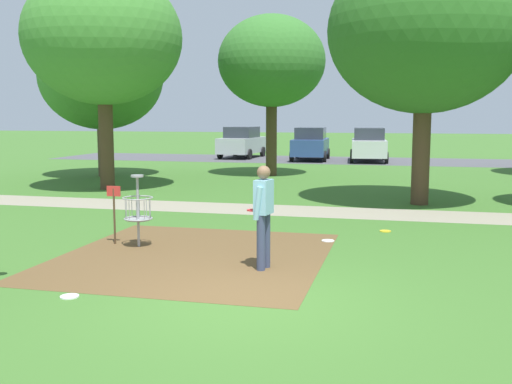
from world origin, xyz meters
TOP-DOWN VIEW (x-y plane):
  - ground_plane at (0.00, 0.00)m, footprint 160.00×160.00m
  - dirt_tee_pad at (-1.59, 2.39)m, footprint 4.68×5.09m
  - disc_golf_basket at (-2.94, 2.89)m, footprint 0.98×0.58m
  - player_throwing at (-0.17, 1.80)m, footprint 0.43×0.49m
  - frisbee_near_basket at (1.70, 5.55)m, footprint 0.24×0.24m
  - frisbee_by_tee at (-2.44, -0.35)m, footprint 0.26×0.26m
  - frisbee_mid_grass at (0.61, 4.23)m, footprint 0.26×0.26m
  - tree_near_left at (-3.31, 16.96)m, footprint 4.43×4.43m
  - tree_mid_left at (-10.00, 15.02)m, footprint 5.00×5.00m
  - tree_mid_right at (-7.77, 11.03)m, footprint 5.25×5.25m
  - tree_far_left at (2.53, 9.90)m, footprint 5.36×5.36m
  - parking_lot_strip at (0.00, 26.26)m, footprint 36.00×6.00m
  - parked_car_leftmost at (-7.29, 27.04)m, footprint 2.20×4.32m
  - parked_car_center_left at (-3.01, 26.00)m, footprint 2.13×4.28m
  - parked_car_center_right at (0.24, 25.72)m, footprint 2.23×4.33m
  - gravel_path at (0.00, 7.90)m, footprint 40.00×1.83m

SIDE VIEW (x-z plane):
  - ground_plane at x=0.00m, z-range 0.00..0.00m
  - gravel_path at x=0.00m, z-range 0.00..0.00m
  - parking_lot_strip at x=0.00m, z-range 0.00..0.01m
  - dirt_tee_pad at x=-1.59m, z-range 0.00..0.01m
  - frisbee_near_basket at x=1.70m, z-range 0.00..0.02m
  - frisbee_by_tee at x=-2.44m, z-range 0.00..0.02m
  - frisbee_mid_grass at x=0.61m, z-range 0.00..0.02m
  - disc_golf_basket at x=-2.94m, z-range 0.06..1.45m
  - parked_car_leftmost at x=-7.29m, z-range 0.00..1.84m
  - parked_car_center_left at x=-3.01m, z-range 0.00..1.84m
  - parked_car_center_right at x=0.24m, z-range 0.00..1.84m
  - player_throwing at x=-0.17m, z-range 0.11..1.82m
  - tree_mid_left at x=-10.00m, z-range 0.96..7.14m
  - tree_near_left at x=-3.31m, z-range 1.40..8.01m
  - tree_far_left at x=2.53m, z-range 1.26..8.38m
  - tree_mid_right at x=-7.77m, z-range 1.41..8.73m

